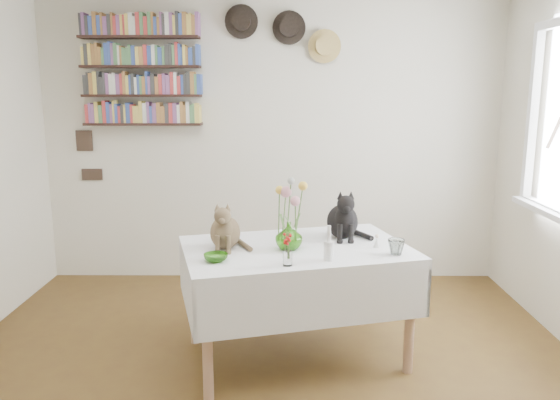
{
  "coord_description": "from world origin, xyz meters",
  "views": [
    {
      "loc": [
        0.1,
        -2.56,
        1.68
      ],
      "look_at": [
        0.08,
        0.59,
        1.05
      ],
      "focal_mm": 35.0,
      "sensor_mm": 36.0,
      "label": 1
    }
  ],
  "objects_px": {
    "flower_vase": "(289,236)",
    "bookshelf_unit": "(141,71)",
    "black_cat": "(343,213)",
    "dining_table": "(296,275)",
    "tabby_cat": "(225,224)"
  },
  "relations": [
    {
      "from": "flower_vase",
      "to": "bookshelf_unit",
      "type": "bearing_deg",
      "value": 128.87
    },
    {
      "from": "black_cat",
      "to": "bookshelf_unit",
      "type": "xyz_separation_m",
      "value": [
        -1.59,
        1.25,
        0.94
      ]
    },
    {
      "from": "dining_table",
      "to": "tabby_cat",
      "type": "distance_m",
      "value": 0.55
    },
    {
      "from": "dining_table",
      "to": "bookshelf_unit",
      "type": "distance_m",
      "value": 2.34
    },
    {
      "from": "tabby_cat",
      "to": "black_cat",
      "type": "height_order",
      "value": "black_cat"
    },
    {
      "from": "dining_table",
      "to": "bookshelf_unit",
      "type": "bearing_deg",
      "value": 131.06
    },
    {
      "from": "black_cat",
      "to": "flower_vase",
      "type": "relative_size",
      "value": 1.95
    },
    {
      "from": "tabby_cat",
      "to": "bookshelf_unit",
      "type": "distance_m",
      "value": 1.97
    },
    {
      "from": "flower_vase",
      "to": "black_cat",
      "type": "bearing_deg",
      "value": 38.85
    },
    {
      "from": "black_cat",
      "to": "dining_table",
      "type": "bearing_deg",
      "value": -146.43
    },
    {
      "from": "tabby_cat",
      "to": "black_cat",
      "type": "bearing_deg",
      "value": 19.23
    },
    {
      "from": "black_cat",
      "to": "bookshelf_unit",
      "type": "height_order",
      "value": "bookshelf_unit"
    },
    {
      "from": "tabby_cat",
      "to": "flower_vase",
      "type": "distance_m",
      "value": 0.4
    },
    {
      "from": "dining_table",
      "to": "flower_vase",
      "type": "distance_m",
      "value": 0.28
    },
    {
      "from": "tabby_cat",
      "to": "dining_table",
      "type": "bearing_deg",
      "value": 3.89
    }
  ]
}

